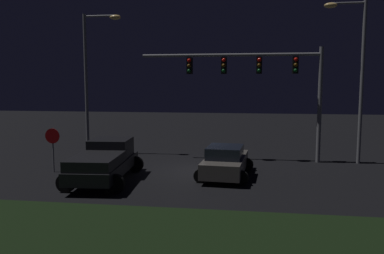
{
  "coord_description": "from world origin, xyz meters",
  "views": [
    {
      "loc": [
        2.64,
        -19.62,
        4.44
      ],
      "look_at": [
        -0.38,
        0.86,
        2.15
      ],
      "focal_mm": 36.33,
      "sensor_mm": 36.0,
      "label": 1
    }
  ],
  "objects_px": {
    "pickup_truck": "(105,159)",
    "street_lamp_left": "(93,68)",
    "stop_sign": "(53,142)",
    "traffic_signal_gantry": "(260,74)",
    "street_lamp_right": "(355,64)",
    "car_sedan": "(225,161)"
  },
  "relations": [
    {
      "from": "pickup_truck",
      "to": "traffic_signal_gantry",
      "type": "distance_m",
      "value": 9.99
    },
    {
      "from": "street_lamp_right",
      "to": "traffic_signal_gantry",
      "type": "bearing_deg",
      "value": -179.42
    },
    {
      "from": "car_sedan",
      "to": "traffic_signal_gantry",
      "type": "xyz_separation_m",
      "value": [
        1.65,
        4.2,
        4.29
      ]
    },
    {
      "from": "car_sedan",
      "to": "stop_sign",
      "type": "distance_m",
      "value": 8.72
    },
    {
      "from": "street_lamp_left",
      "to": "stop_sign",
      "type": "height_order",
      "value": "street_lamp_left"
    },
    {
      "from": "street_lamp_left",
      "to": "street_lamp_right",
      "type": "relative_size",
      "value": 0.98
    },
    {
      "from": "traffic_signal_gantry",
      "to": "stop_sign",
      "type": "distance_m",
      "value": 11.79
    },
    {
      "from": "traffic_signal_gantry",
      "to": "street_lamp_right",
      "type": "distance_m",
      "value": 5.2
    },
    {
      "from": "traffic_signal_gantry",
      "to": "stop_sign",
      "type": "xyz_separation_m",
      "value": [
        -10.32,
        -4.51,
        -3.47
      ]
    },
    {
      "from": "pickup_truck",
      "to": "car_sedan",
      "type": "distance_m",
      "value": 5.67
    },
    {
      "from": "car_sedan",
      "to": "pickup_truck",
      "type": "bearing_deg",
      "value": 110.37
    },
    {
      "from": "car_sedan",
      "to": "street_lamp_right",
      "type": "xyz_separation_m",
      "value": [
        6.82,
        4.26,
        4.8
      ]
    },
    {
      "from": "pickup_truck",
      "to": "stop_sign",
      "type": "height_order",
      "value": "stop_sign"
    },
    {
      "from": "street_lamp_left",
      "to": "street_lamp_right",
      "type": "height_order",
      "value": "street_lamp_right"
    },
    {
      "from": "traffic_signal_gantry",
      "to": "street_lamp_left",
      "type": "distance_m",
      "value": 10.37
    },
    {
      "from": "pickup_truck",
      "to": "street_lamp_right",
      "type": "distance_m",
      "value": 14.32
    },
    {
      "from": "pickup_truck",
      "to": "stop_sign",
      "type": "xyz_separation_m",
      "value": [
        -3.23,
        1.25,
        0.56
      ]
    },
    {
      "from": "traffic_signal_gantry",
      "to": "street_lamp_left",
      "type": "bearing_deg",
      "value": 175.48
    },
    {
      "from": "traffic_signal_gantry",
      "to": "stop_sign",
      "type": "relative_size",
      "value": 4.63
    },
    {
      "from": "pickup_truck",
      "to": "street_lamp_left",
      "type": "distance_m",
      "value": 8.58
    },
    {
      "from": "car_sedan",
      "to": "stop_sign",
      "type": "height_order",
      "value": "stop_sign"
    },
    {
      "from": "pickup_truck",
      "to": "street_lamp_right",
      "type": "relative_size",
      "value": 0.62
    }
  ]
}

